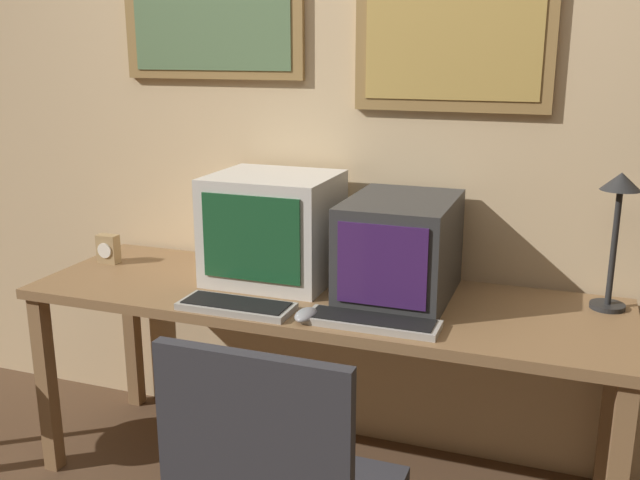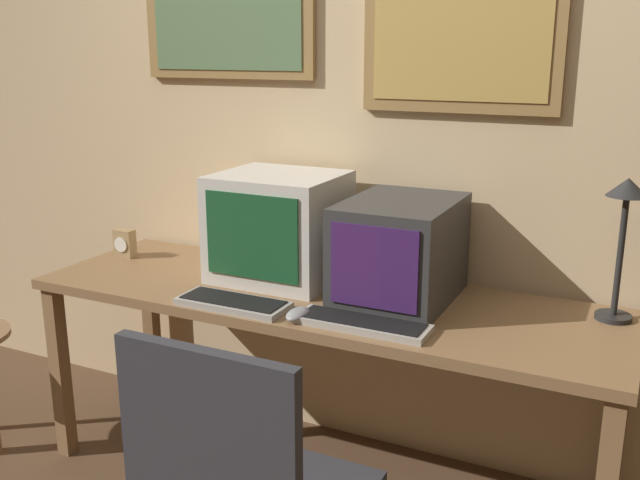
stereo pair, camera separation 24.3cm
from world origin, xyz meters
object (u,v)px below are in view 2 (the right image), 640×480
at_px(monitor_left, 279,227).
at_px(keyboard_main, 233,303).
at_px(mouse_near_keyboard, 298,314).
at_px(desk_lamp, 624,218).
at_px(monitor_right, 400,251).
at_px(desk_clock, 125,243).
at_px(keyboard_side, 362,324).

bearing_deg(monitor_left, keyboard_main, -88.04).
xyz_separation_m(mouse_near_keyboard, desk_lamp, (0.89, 0.44, 0.31)).
bearing_deg(monitor_left, desk_lamp, 4.39).
relative_size(monitor_left, monitor_right, 0.91).
bearing_deg(desk_clock, monitor_right, 0.44).
xyz_separation_m(keyboard_side, desk_lamp, (0.69, 0.41, 0.32)).
bearing_deg(desk_clock, monitor_left, 3.23).
height_order(keyboard_main, desk_lamp, desk_lamp).
bearing_deg(monitor_left, monitor_right, -3.65).
bearing_deg(mouse_near_keyboard, keyboard_main, 177.51).
bearing_deg(monitor_right, keyboard_side, -92.47).
relative_size(monitor_right, desk_lamp, 1.06).
bearing_deg(keyboard_main, desk_lamp, 20.58).
relative_size(monitor_left, desk_clock, 3.86).
height_order(monitor_left, keyboard_main, monitor_left).
xyz_separation_m(keyboard_main, desk_clock, (-0.72, 0.30, 0.04)).
height_order(monitor_right, keyboard_main, monitor_right).
bearing_deg(monitor_left, mouse_near_keyboard, -53.33).
xyz_separation_m(monitor_left, mouse_near_keyboard, (0.26, -0.35, -0.18)).
distance_m(keyboard_main, keyboard_side, 0.46).
bearing_deg(keyboard_side, monitor_left, 145.28).
distance_m(monitor_right, desk_lamp, 0.70).
bearing_deg(desk_clock, keyboard_side, -13.65).
height_order(keyboard_main, desk_clock, desk_clock).
relative_size(monitor_right, desk_clock, 4.22).
height_order(keyboard_main, mouse_near_keyboard, mouse_near_keyboard).
distance_m(monitor_left, keyboard_side, 0.60).
relative_size(monitor_left, mouse_near_keyboard, 3.92).
height_order(keyboard_side, desk_lamp, desk_lamp).
distance_m(desk_clock, desk_lamp, 1.89).
bearing_deg(mouse_near_keyboard, desk_lamp, 26.24).
bearing_deg(desk_clock, mouse_near_keyboard, -17.91).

